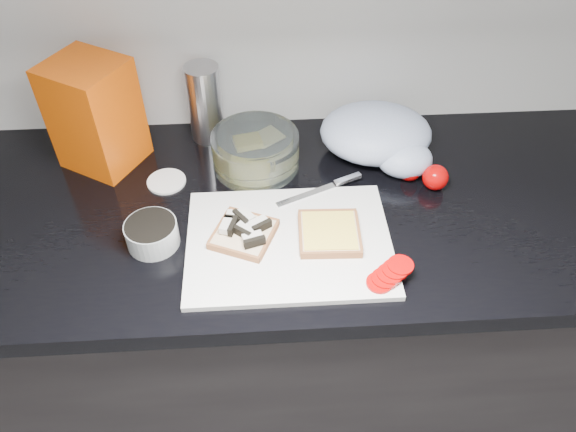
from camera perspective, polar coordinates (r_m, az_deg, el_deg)
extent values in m
cube|color=black|center=(1.55, -1.86, -11.35)|extent=(3.50, 0.60, 0.86)
cube|color=black|center=(1.21, -2.35, 0.62)|extent=(3.50, 0.64, 0.04)
cube|color=silver|center=(1.10, 0.10, -2.72)|extent=(0.40, 0.30, 0.01)
cube|color=beige|center=(1.10, -4.51, -1.85)|extent=(0.14, 0.14, 0.01)
cube|color=silver|center=(1.12, -5.29, -0.03)|extent=(0.04, 0.03, 0.01)
cube|color=black|center=(1.12, -5.29, -0.03)|extent=(0.04, 0.02, 0.02)
cube|color=silver|center=(1.11, -4.35, 0.00)|extent=(0.04, 0.04, 0.01)
cube|color=black|center=(1.11, -4.35, 0.00)|extent=(0.03, 0.04, 0.02)
cube|color=silver|center=(1.10, -3.00, -0.78)|extent=(0.04, 0.04, 0.01)
cube|color=black|center=(1.10, -3.00, -0.78)|extent=(0.04, 0.03, 0.02)
cube|color=silver|center=(1.10, -6.19, -0.95)|extent=(0.03, 0.04, 0.01)
cube|color=black|center=(1.10, -6.19, -0.95)|extent=(0.02, 0.04, 0.02)
cube|color=silver|center=(1.09, -4.33, -1.39)|extent=(0.04, 0.04, 0.01)
cube|color=black|center=(1.09, -4.33, -1.39)|extent=(0.04, 0.03, 0.02)
cube|color=silver|center=(1.07, -3.60, -2.28)|extent=(0.04, 0.03, 0.01)
cube|color=black|center=(1.07, -3.60, -2.28)|extent=(0.04, 0.02, 0.02)
cube|color=beige|center=(1.10, 4.22, -1.76)|extent=(0.12, 0.12, 0.02)
cube|color=#FBD84A|center=(1.10, 4.25, -1.44)|extent=(0.11, 0.11, 0.00)
cylinder|color=#B60404|center=(1.04, 9.26, -6.72)|extent=(0.05, 0.05, 0.01)
cylinder|color=#B60404|center=(1.04, 9.79, -6.26)|extent=(0.05, 0.05, 0.01)
cylinder|color=#B60404|center=(1.05, 10.32, -5.81)|extent=(0.06, 0.06, 0.01)
cylinder|color=#B60404|center=(1.05, 10.84, -5.36)|extent=(0.06, 0.06, 0.01)
cylinder|color=#B60404|center=(1.05, 11.36, -4.91)|extent=(0.07, 0.07, 0.01)
cube|color=silver|center=(1.19, 1.83, 2.14)|extent=(0.13, 0.07, 0.00)
cube|color=silver|center=(1.23, 6.08, 3.75)|extent=(0.06, 0.04, 0.01)
cylinder|color=#9DA2A2|center=(1.12, -13.64, -1.79)|extent=(0.10, 0.10, 0.05)
cylinder|color=black|center=(1.11, -13.82, -1.04)|extent=(0.10, 0.10, 0.01)
cylinder|color=white|center=(1.27, -12.24, 3.45)|extent=(0.11, 0.11, 0.01)
cylinder|color=silver|center=(1.26, -3.32, 6.63)|extent=(0.19, 0.19, 0.08)
cube|color=#FBD84A|center=(1.26, -4.02, 6.24)|extent=(0.07, 0.06, 0.04)
cube|color=#FFEE98|center=(1.29, -2.10, 6.43)|extent=(0.08, 0.08, 0.02)
cube|color=#D33E03|center=(1.30, -19.00, 9.72)|extent=(0.21, 0.20, 0.24)
cylinder|color=#AEADB2|center=(1.33, -8.44, 11.25)|extent=(0.08, 0.08, 0.19)
ellipsoid|color=#B2BCDB|center=(1.30, 8.89, 8.36)|extent=(0.27, 0.23, 0.11)
ellipsoid|color=#B2BCDB|center=(1.27, 11.75, 5.69)|extent=(0.13, 0.11, 0.08)
sphere|color=#B60404|center=(1.26, 12.24, 4.75)|extent=(0.06, 0.06, 0.06)
sphere|color=#B60404|center=(1.25, 14.74, 3.81)|extent=(0.06, 0.06, 0.06)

